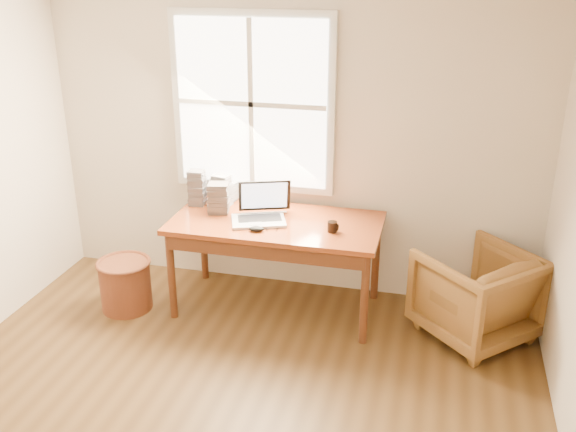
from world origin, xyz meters
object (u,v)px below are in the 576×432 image
Objects in this scene: armchair at (476,295)px; cd_stack_a at (222,190)px; wicker_stool at (126,285)px; laptop at (258,205)px; desk at (276,223)px; coffee_mug at (332,227)px.

cd_stack_a is at bearing -51.82° from armchair.
wicker_stool is 1.27m from laptop.
armchair reaches higher than wicker_stool.
cd_stack_a reaches higher than wicker_stool.
laptop reaches higher than desk.
desk reaches higher than wicker_stool.
laptop is at bearing -153.57° from desk.
armchair is 1.16m from coffee_mug.
armchair is 9.31× the size of coffee_mug.
coffee_mug reaches higher than armchair.
desk is 4.02× the size of laptop.
cd_stack_a is (0.65, 0.51, 0.68)m from wicker_stool.
wicker_stool is at bearing -39.09° from armchair.
laptop is at bearing 13.09° from wicker_stool.
desk is at bearing -22.66° from cd_stack_a.
cd_stack_a reaches higher than armchair.
wicker_stool is (-1.16, -0.30, -0.53)m from desk.
laptop is 0.59m from coffee_mug.
wicker_stool is 1.07m from cd_stack_a.
coffee_mug is 0.30× the size of cd_stack_a.
armchair is 1.85× the size of wicker_stool.
wicker_stool is 5.02× the size of coffee_mug.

